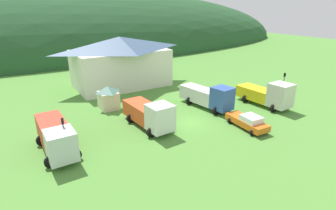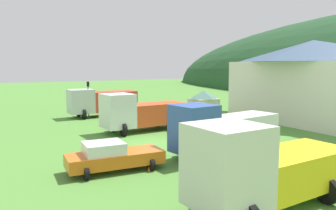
{
  "view_description": "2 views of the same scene",
  "coord_description": "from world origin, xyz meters",
  "px_view_note": "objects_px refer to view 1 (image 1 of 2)",
  "views": [
    {
      "loc": [
        -17.84,
        -23.23,
        13.23
      ],
      "look_at": [
        -2.4,
        1.45,
        2.24
      ],
      "focal_mm": 28.39,
      "sensor_mm": 36.0,
      "label": 1
    },
    {
      "loc": [
        21.52,
        -10.88,
        5.83
      ],
      "look_at": [
        -2.07,
        2.59,
        2.56
      ],
      "focal_mm": 35.56,
      "sensor_mm": 36.0,
      "label": 2
    }
  ],
  "objects_px": {
    "traffic_light_east": "(283,83)",
    "traffic_light_west": "(64,134)",
    "heavy_rig_white": "(150,114)",
    "traffic_cone_near_pickup": "(145,117)",
    "flatbed_truck_yellow": "(268,94)",
    "traffic_cone_mid_row": "(242,121)",
    "tow_truck_silver": "(56,136)",
    "service_pickup_orange": "(248,121)",
    "box_truck_blue": "(208,96)",
    "depot_building": "(121,61)",
    "play_shed_cream": "(108,97)"
  },
  "relations": [
    {
      "from": "box_truck_blue",
      "to": "traffic_light_west",
      "type": "distance_m",
      "value": 19.5
    },
    {
      "from": "play_shed_cream",
      "to": "traffic_light_west",
      "type": "xyz_separation_m",
      "value": [
        -7.67,
        -10.04,
        0.85
      ]
    },
    {
      "from": "depot_building",
      "to": "traffic_light_west",
      "type": "xyz_separation_m",
      "value": [
        -13.52,
        -19.44,
        -1.82
      ]
    },
    {
      "from": "play_shed_cream",
      "to": "traffic_light_east",
      "type": "height_order",
      "value": "traffic_light_east"
    },
    {
      "from": "flatbed_truck_yellow",
      "to": "service_pickup_orange",
      "type": "bearing_deg",
      "value": -68.11
    },
    {
      "from": "heavy_rig_white",
      "to": "traffic_light_west",
      "type": "distance_m",
      "value": 9.74
    },
    {
      "from": "tow_truck_silver",
      "to": "traffic_cone_mid_row",
      "type": "relative_size",
      "value": 15.09
    },
    {
      "from": "service_pickup_orange",
      "to": "heavy_rig_white",
      "type": "bearing_deg",
      "value": -118.59
    },
    {
      "from": "traffic_cone_near_pickup",
      "to": "traffic_cone_mid_row",
      "type": "bearing_deg",
      "value": -37.25
    },
    {
      "from": "tow_truck_silver",
      "to": "heavy_rig_white",
      "type": "xyz_separation_m",
      "value": [
        10.07,
        0.21,
        -0.04
      ]
    },
    {
      "from": "play_shed_cream",
      "to": "flatbed_truck_yellow",
      "type": "distance_m",
      "value": 21.78
    },
    {
      "from": "service_pickup_orange",
      "to": "flatbed_truck_yellow",
      "type": "bearing_deg",
      "value": 118.51
    },
    {
      "from": "play_shed_cream",
      "to": "service_pickup_orange",
      "type": "xyz_separation_m",
      "value": [
        11.26,
        -14.27,
        -0.8
      ]
    },
    {
      "from": "depot_building",
      "to": "traffic_light_east",
      "type": "relative_size",
      "value": 4.18
    },
    {
      "from": "box_truck_blue",
      "to": "traffic_cone_near_pickup",
      "type": "distance_m",
      "value": 9.13
    },
    {
      "from": "box_truck_blue",
      "to": "play_shed_cream",
      "type": "bearing_deg",
      "value": -128.27
    },
    {
      "from": "box_truck_blue",
      "to": "traffic_cone_near_pickup",
      "type": "bearing_deg",
      "value": -107.9
    },
    {
      "from": "flatbed_truck_yellow",
      "to": "play_shed_cream",
      "type": "bearing_deg",
      "value": -122.25
    },
    {
      "from": "traffic_cone_near_pickup",
      "to": "heavy_rig_white",
      "type": "bearing_deg",
      "value": -106.37
    },
    {
      "from": "box_truck_blue",
      "to": "traffic_cone_mid_row",
      "type": "xyz_separation_m",
      "value": [
        0.73,
        -5.61,
        -1.7
      ]
    },
    {
      "from": "tow_truck_silver",
      "to": "heavy_rig_white",
      "type": "relative_size",
      "value": 0.99
    },
    {
      "from": "heavy_rig_white",
      "to": "service_pickup_orange",
      "type": "height_order",
      "value": "heavy_rig_white"
    },
    {
      "from": "service_pickup_orange",
      "to": "traffic_light_east",
      "type": "distance_m",
      "value": 13.14
    },
    {
      "from": "traffic_cone_mid_row",
      "to": "service_pickup_orange",
      "type": "bearing_deg",
      "value": -121.02
    },
    {
      "from": "heavy_rig_white",
      "to": "traffic_cone_near_pickup",
      "type": "xyz_separation_m",
      "value": [
        0.87,
        2.96,
        -1.7
      ]
    },
    {
      "from": "play_shed_cream",
      "to": "heavy_rig_white",
      "type": "xyz_separation_m",
      "value": [
        1.87,
        -8.25,
        0.07
      ]
    },
    {
      "from": "box_truck_blue",
      "to": "traffic_cone_near_pickup",
      "type": "xyz_separation_m",
      "value": [
        -8.82,
        1.65,
        -1.7
      ]
    },
    {
      "from": "depot_building",
      "to": "traffic_cone_near_pickup",
      "type": "relative_size",
      "value": 32.05
    },
    {
      "from": "traffic_light_east",
      "to": "traffic_light_west",
      "type": "bearing_deg",
      "value": -179.56
    },
    {
      "from": "service_pickup_orange",
      "to": "traffic_cone_near_pickup",
      "type": "relative_size",
      "value": 10.59
    },
    {
      "from": "heavy_rig_white",
      "to": "flatbed_truck_yellow",
      "type": "relative_size",
      "value": 0.99
    },
    {
      "from": "service_pickup_orange",
      "to": "traffic_light_west",
      "type": "distance_m",
      "value": 19.47
    },
    {
      "from": "depot_building",
      "to": "traffic_light_east",
      "type": "bearing_deg",
      "value": -47.39
    },
    {
      "from": "traffic_light_east",
      "to": "flatbed_truck_yellow",
      "type": "bearing_deg",
      "value": -167.81
    },
    {
      "from": "depot_building",
      "to": "tow_truck_silver",
      "type": "height_order",
      "value": "depot_building"
    },
    {
      "from": "play_shed_cream",
      "to": "service_pickup_orange",
      "type": "bearing_deg",
      "value": -51.72
    },
    {
      "from": "box_truck_blue",
      "to": "depot_building",
      "type": "bearing_deg",
      "value": -168.04
    },
    {
      "from": "box_truck_blue",
      "to": "traffic_light_west",
      "type": "relative_size",
      "value": 2.06
    },
    {
      "from": "play_shed_cream",
      "to": "traffic_cone_near_pickup",
      "type": "bearing_deg",
      "value": -62.58
    },
    {
      "from": "tow_truck_silver",
      "to": "traffic_cone_mid_row",
      "type": "xyz_separation_m",
      "value": [
        20.49,
        -4.09,
        -1.74
      ]
    },
    {
      "from": "tow_truck_silver",
      "to": "flatbed_truck_yellow",
      "type": "relative_size",
      "value": 0.98
    },
    {
      "from": "tow_truck_silver",
      "to": "traffic_cone_near_pickup",
      "type": "height_order",
      "value": "tow_truck_silver"
    },
    {
      "from": "traffic_light_west",
      "to": "traffic_cone_near_pickup",
      "type": "height_order",
      "value": "traffic_light_west"
    },
    {
      "from": "play_shed_cream",
      "to": "flatbed_truck_yellow",
      "type": "xyz_separation_m",
      "value": [
        18.91,
        -10.79,
        0.12
      ]
    },
    {
      "from": "play_shed_cream",
      "to": "traffic_cone_mid_row",
      "type": "height_order",
      "value": "play_shed_cream"
    },
    {
      "from": "traffic_cone_near_pickup",
      "to": "traffic_cone_mid_row",
      "type": "xyz_separation_m",
      "value": [
        9.55,
        -7.26,
        0.0
      ]
    },
    {
      "from": "depot_building",
      "to": "box_truck_blue",
      "type": "distance_m",
      "value": 17.51
    },
    {
      "from": "play_shed_cream",
      "to": "service_pickup_orange",
      "type": "height_order",
      "value": "play_shed_cream"
    },
    {
      "from": "depot_building",
      "to": "traffic_cone_mid_row",
      "type": "xyz_separation_m",
      "value": [
        6.44,
        -21.95,
        -4.31
      ]
    },
    {
      "from": "flatbed_truck_yellow",
      "to": "traffic_cone_near_pickup",
      "type": "xyz_separation_m",
      "value": [
        -16.17,
        5.5,
        -1.76
      ]
    }
  ]
}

